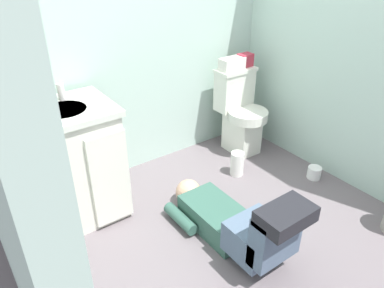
{
  "coord_description": "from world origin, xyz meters",
  "views": [
    {
      "loc": [
        -1.27,
        -1.44,
        1.74
      ],
      "look_at": [
        0.06,
        0.41,
        0.45
      ],
      "focal_mm": 34.38,
      "sensor_mm": 36.0,
      "label": 1
    }
  ],
  "objects_px": {
    "bottle_white": "(61,92)",
    "vanity_cabinet": "(73,164)",
    "paper_towel_roll": "(237,164)",
    "faucet": "(53,94)",
    "toilet_paper_roll": "(314,173)",
    "person_plumber": "(235,222)",
    "bottle_green": "(36,93)",
    "tissue_box": "(232,64)",
    "soap_dispenser": "(22,99)",
    "toiletry_bag": "(245,60)",
    "toilet": "(240,113)",
    "bottle_pink": "(51,93)"
  },
  "relations": [
    {
      "from": "toiletry_bag",
      "to": "bottle_white",
      "type": "distance_m",
      "value": 1.6
    },
    {
      "from": "vanity_cabinet",
      "to": "faucet",
      "type": "xyz_separation_m",
      "value": [
        -0.0,
        0.15,
        0.45
      ]
    },
    {
      "from": "vanity_cabinet",
      "to": "faucet",
      "type": "distance_m",
      "value": 0.47
    },
    {
      "from": "bottle_green",
      "to": "toilet_paper_roll",
      "type": "distance_m",
      "value": 2.18
    },
    {
      "from": "toilet",
      "to": "bottle_white",
      "type": "relative_size",
      "value": 6.78
    },
    {
      "from": "soap_dispenser",
      "to": "bottle_green",
      "type": "xyz_separation_m",
      "value": [
        0.09,
        0.01,
        0.01
      ]
    },
    {
      "from": "bottle_white",
      "to": "vanity_cabinet",
      "type": "bearing_deg",
      "value": -107.7
    },
    {
      "from": "toilet_paper_roll",
      "to": "person_plumber",
      "type": "bearing_deg",
      "value": -170.5
    },
    {
      "from": "toilet_paper_roll",
      "to": "soap_dispenser",
      "type": "bearing_deg",
      "value": 156.74
    },
    {
      "from": "bottle_green",
      "to": "bottle_pink",
      "type": "bearing_deg",
      "value": -45.66
    },
    {
      "from": "vanity_cabinet",
      "to": "paper_towel_roll",
      "type": "bearing_deg",
      "value": -12.89
    },
    {
      "from": "tissue_box",
      "to": "bottle_white",
      "type": "bearing_deg",
      "value": 179.72
    },
    {
      "from": "toilet_paper_roll",
      "to": "tissue_box",
      "type": "bearing_deg",
      "value": 105.36
    },
    {
      "from": "paper_towel_roll",
      "to": "bottle_green",
      "type": "bearing_deg",
      "value": 162.57
    },
    {
      "from": "bottle_green",
      "to": "toilet_paper_roll",
      "type": "height_order",
      "value": "bottle_green"
    },
    {
      "from": "tissue_box",
      "to": "soap_dispenser",
      "type": "xyz_separation_m",
      "value": [
        -1.68,
        -0.0,
        0.09
      ]
    },
    {
      "from": "bottle_white",
      "to": "paper_towel_roll",
      "type": "relative_size",
      "value": 0.54
    },
    {
      "from": "paper_towel_roll",
      "to": "toilet_paper_roll",
      "type": "distance_m",
      "value": 0.64
    },
    {
      "from": "tissue_box",
      "to": "paper_towel_roll",
      "type": "distance_m",
      "value": 0.85
    },
    {
      "from": "tissue_box",
      "to": "toilet_paper_roll",
      "type": "height_order",
      "value": "tissue_box"
    },
    {
      "from": "bottle_white",
      "to": "soap_dispenser",
      "type": "bearing_deg",
      "value": -177.8
    },
    {
      "from": "bottle_green",
      "to": "toilet_paper_roll",
      "type": "bearing_deg",
      "value": -24.57
    },
    {
      "from": "vanity_cabinet",
      "to": "paper_towel_roll",
      "type": "distance_m",
      "value": 1.3
    },
    {
      "from": "toiletry_bag",
      "to": "faucet",
      "type": "bearing_deg",
      "value": 179.37
    },
    {
      "from": "person_plumber",
      "to": "bottle_pink",
      "type": "relative_size",
      "value": 6.12
    },
    {
      "from": "tissue_box",
      "to": "bottle_white",
      "type": "relative_size",
      "value": 1.99
    },
    {
      "from": "paper_towel_roll",
      "to": "bottle_white",
      "type": "bearing_deg",
      "value": 160.67
    },
    {
      "from": "toilet",
      "to": "toiletry_bag",
      "type": "xyz_separation_m",
      "value": [
        0.1,
        0.09,
        0.44
      ]
    },
    {
      "from": "bottle_green",
      "to": "faucet",
      "type": "bearing_deg",
      "value": 4.08
    },
    {
      "from": "toilet",
      "to": "paper_towel_roll",
      "type": "bearing_deg",
      "value": -133.2
    },
    {
      "from": "soap_dispenser",
      "to": "bottle_green",
      "type": "bearing_deg",
      "value": 8.32
    },
    {
      "from": "faucet",
      "to": "bottle_white",
      "type": "relative_size",
      "value": 0.9
    },
    {
      "from": "faucet",
      "to": "bottle_white",
      "type": "bearing_deg",
      "value": -13.22
    },
    {
      "from": "vanity_cabinet",
      "to": "tissue_box",
      "type": "height_order",
      "value": "tissue_box"
    },
    {
      "from": "bottle_pink",
      "to": "paper_towel_roll",
      "type": "relative_size",
      "value": 0.85
    },
    {
      "from": "person_plumber",
      "to": "paper_towel_roll",
      "type": "relative_size",
      "value": 5.19
    },
    {
      "from": "soap_dispenser",
      "to": "bottle_white",
      "type": "xyz_separation_m",
      "value": [
        0.24,
        0.01,
        -0.01
      ]
    },
    {
      "from": "bottle_white",
      "to": "toilet_paper_roll",
      "type": "height_order",
      "value": "bottle_white"
    },
    {
      "from": "toiletry_bag",
      "to": "soap_dispenser",
      "type": "distance_m",
      "value": 1.83
    },
    {
      "from": "faucet",
      "to": "toiletry_bag",
      "type": "distance_m",
      "value": 1.64
    },
    {
      "from": "faucet",
      "to": "bottle_white",
      "type": "distance_m",
      "value": 0.05
    },
    {
      "from": "person_plumber",
      "to": "toilet_paper_roll",
      "type": "xyz_separation_m",
      "value": [
        1.03,
        0.17,
        -0.13
      ]
    },
    {
      "from": "soap_dispenser",
      "to": "bottle_pink",
      "type": "bearing_deg",
      "value": -21.1
    },
    {
      "from": "faucet",
      "to": "person_plumber",
      "type": "bearing_deg",
      "value": -55.84
    },
    {
      "from": "faucet",
      "to": "toilet_paper_roll",
      "type": "relative_size",
      "value": 0.91
    },
    {
      "from": "soap_dispenser",
      "to": "toilet_paper_roll",
      "type": "xyz_separation_m",
      "value": [
        1.91,
        -0.82,
        -0.84
      ]
    },
    {
      "from": "bottle_green",
      "to": "vanity_cabinet",
      "type": "bearing_deg",
      "value": -52.3
    },
    {
      "from": "toilet",
      "to": "bottle_white",
      "type": "distance_m",
      "value": 1.58
    },
    {
      "from": "toilet",
      "to": "soap_dispenser",
      "type": "bearing_deg",
      "value": 177.06
    },
    {
      "from": "paper_towel_roll",
      "to": "toilet_paper_roll",
      "type": "height_order",
      "value": "paper_towel_roll"
    }
  ]
}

